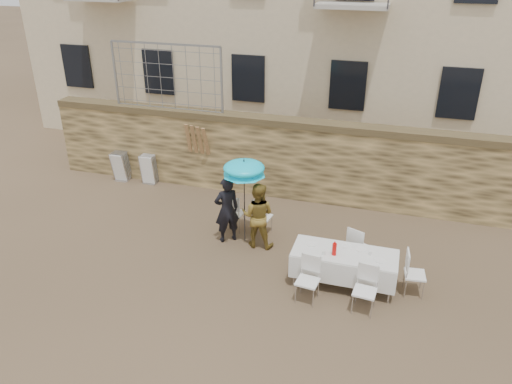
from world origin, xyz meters
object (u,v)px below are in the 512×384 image
(man_suit, at_px, (227,210))
(couple_chair_left, at_px, (235,212))
(woman_dress, at_px, (258,215))
(umbrella, at_px, (244,171))
(couple_chair_right, at_px, (262,216))
(soda_bottle, at_px, (334,249))
(table_chair_side, at_px, (415,273))
(chair_stack_right, at_px, (151,167))
(chair_stack_left, at_px, (124,164))
(table_chair_front_left, at_px, (308,281))
(table_chair_back, at_px, (358,246))
(table_chair_front_right, at_px, (365,291))
(banquet_table, at_px, (345,254))

(man_suit, distance_m, couple_chair_left, 0.65)
(woman_dress, relative_size, umbrella, 0.82)
(umbrella, xyz_separation_m, couple_chair_right, (0.30, 0.45, -1.34))
(woman_dress, xyz_separation_m, soda_bottle, (1.92, -1.10, 0.11))
(table_chair_side, bearing_deg, umbrella, 70.04)
(man_suit, relative_size, woman_dress, 1.03)
(umbrella, height_order, soda_bottle, umbrella)
(couple_chair_left, height_order, chair_stack_right, couple_chair_left)
(couple_chair_right, height_order, soda_bottle, soda_bottle)
(chair_stack_left, bearing_deg, table_chair_front_left, -32.88)
(table_chair_front_left, height_order, table_chair_back, same)
(table_chair_front_right, distance_m, table_chair_back, 1.58)
(woman_dress, distance_m, couple_chair_left, 0.98)
(chair_stack_right, bearing_deg, table_chair_front_left, -36.90)
(couple_chair_right, bearing_deg, man_suit, 44.60)
(couple_chair_left, xyz_separation_m, soda_bottle, (2.67, -1.65, 0.43))
(woman_dress, distance_m, chair_stack_left, 5.54)
(man_suit, xyz_separation_m, couple_chair_left, (0.00, 0.55, -0.34))
(woman_dress, relative_size, couple_chair_right, 1.65)
(woman_dress, height_order, table_chair_side, woman_dress)
(umbrella, height_order, banquet_table, umbrella)
(couple_chair_left, relative_size, table_chair_side, 1.00)
(table_chair_front_left, distance_m, chair_stack_right, 6.95)
(table_chair_front_right, relative_size, table_chair_side, 1.00)
(table_chair_front_right, bearing_deg, woman_dress, 152.74)
(couple_chair_right, bearing_deg, woman_dress, 101.64)
(woman_dress, bearing_deg, umbrella, -18.62)
(banquet_table, relative_size, table_chair_back, 2.19)
(table_chair_front_left, bearing_deg, chair_stack_left, 153.64)
(table_chair_front_right, xyz_separation_m, chair_stack_right, (-6.66, 4.18, -0.02))
(table_chair_side, bearing_deg, chair_stack_left, 62.32)
(couple_chair_left, distance_m, soda_bottle, 3.17)
(man_suit, height_order, chair_stack_left, man_suit)
(table_chair_back, bearing_deg, couple_chair_left, 9.67)
(man_suit, distance_m, chair_stack_right, 4.14)
(couple_chair_right, xyz_separation_m, chair_stack_left, (-4.89, 1.93, -0.02))
(table_chair_side, xyz_separation_m, chair_stack_left, (-8.46, 3.33, -0.02))
(table_chair_front_right, bearing_deg, table_chair_back, 106.61)
(couple_chair_right, height_order, banquet_table, couple_chair_right)
(woman_dress, relative_size, chair_stack_left, 1.72)
(table_chair_side, bearing_deg, couple_chair_left, 65.68)
(umbrella, relative_size, banquet_table, 0.92)
(man_suit, relative_size, banquet_table, 0.78)
(table_chair_back, distance_m, table_chair_side, 1.39)
(table_chair_front_left, height_order, chair_stack_right, table_chair_front_left)
(banquet_table, bearing_deg, table_chair_front_left, -128.66)
(couple_chair_right, bearing_deg, chair_stack_left, -15.09)
(banquet_table, xyz_separation_m, chair_stack_right, (-6.16, 3.43, -0.27))
(couple_chair_left, bearing_deg, table_chair_side, 164.84)
(table_chair_front_right, bearing_deg, couple_chair_left, 151.98)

